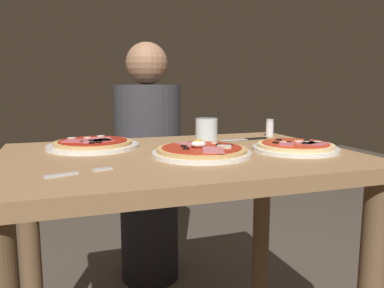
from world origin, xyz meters
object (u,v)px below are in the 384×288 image
pizza_foreground (202,151)px  salt_shaker (270,128)px  fork (74,173)px  knife (247,139)px  water_glass_near (206,132)px  diner_person (149,170)px  pizza_across_right (93,144)px  dining_table (180,201)px  pizza_across_left (296,147)px

pizza_foreground → salt_shaker: bearing=37.6°
fork → knife: (0.62, 0.36, 0.00)m
salt_shaker → water_glass_near: bearing=-165.5°
pizza_foreground → diner_person: diner_person is taller
knife → diner_person: (-0.25, 0.57, -0.22)m
pizza_foreground → water_glass_near: size_ratio=3.32×
pizza_foreground → knife: 0.36m
pizza_foreground → salt_shaker: size_ratio=4.23×
pizza_across_right → salt_shaker: 0.68m
dining_table → water_glass_near: bearing=48.5°
pizza_across_right → knife: pizza_across_right is taller
dining_table → knife: 0.39m
pizza_across_right → fork: bearing=-101.1°
pizza_across_left → fork: bearing=-170.8°
water_glass_near → knife: bearing=3.8°
pizza_foreground → fork: bearing=-160.8°
water_glass_near → diner_person: bearing=98.2°
water_glass_near → salt_shaker: size_ratio=1.27×
knife → pizza_across_right: bearing=-179.8°
dining_table → pizza_across_left: size_ratio=3.94×
fork → diner_person: diner_person is taller
pizza_across_right → water_glass_near: water_glass_near is taller
dining_table → knife: bearing=30.0°
pizza_across_left → fork: 0.66m
diner_person → pizza_across_right: bearing=62.1°
dining_table → water_glass_near: water_glass_near is taller
pizza_across_left → salt_shaker: bearing=73.1°
fork → salt_shaker: size_ratio=2.30×
dining_table → pizza_across_left: 0.39m
fork → knife: bearing=30.4°
water_glass_near → fork: size_ratio=0.55×
water_glass_near → salt_shaker: water_glass_near is taller
pizza_across_right → water_glass_near: bearing=-1.3°
pizza_across_right → diner_person: (0.30, 0.57, -0.23)m
pizza_foreground → dining_table: bearing=128.2°
salt_shaker → pizza_across_right: bearing=-174.3°
pizza_across_right → salt_shaker: salt_shaker is taller
pizza_across_right → diner_person: diner_person is taller
pizza_foreground → diner_person: (0.02, 0.81, -0.23)m
dining_table → pizza_foreground: bearing=-51.8°
dining_table → diner_person: 0.75m
water_glass_near → diner_person: (-0.08, 0.58, -0.26)m
water_glass_near → fork: (-0.46, -0.35, -0.03)m
dining_table → pizza_foreground: (0.05, -0.06, 0.16)m
pizza_across_left → knife: pizza_across_left is taller
knife → pizza_foreground: bearing=-137.8°
diner_person → pizza_foreground: bearing=88.6°
knife → fork: bearing=-149.6°
pizza_across_left → diner_person: size_ratio=0.22×
pizza_across_right → fork: pizza_across_right is taller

